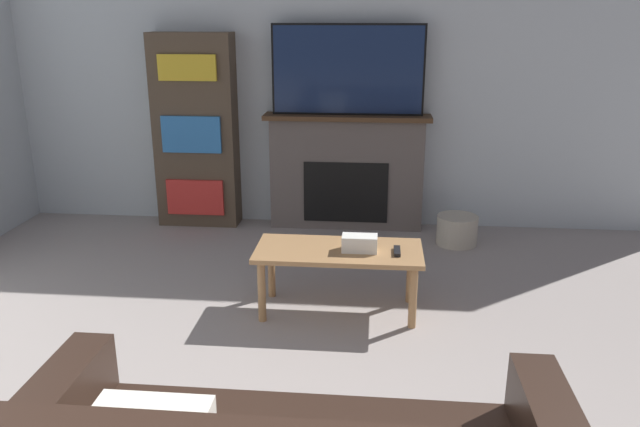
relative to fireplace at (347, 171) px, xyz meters
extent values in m
cube|color=silver|center=(-0.20, 0.14, 0.84)|extent=(6.55, 0.06, 2.70)
cube|color=#605651|center=(0.00, 0.00, -0.02)|extent=(1.34, 0.22, 0.98)
cube|color=black|center=(0.00, -0.11, -0.16)|extent=(0.74, 0.01, 0.54)
cube|color=#4C331E|center=(0.00, -0.02, 0.48)|extent=(1.44, 0.28, 0.04)
cube|color=black|center=(0.00, -0.02, 0.88)|extent=(1.29, 0.03, 0.76)
cube|color=#19284C|center=(0.00, -0.03, 0.88)|extent=(1.25, 0.01, 0.72)
cube|color=#A87A4C|center=(0.04, -1.70, -0.10)|extent=(1.05, 0.48, 0.03)
cylinder|color=#A87A4C|center=(-0.42, -1.88, -0.31)|extent=(0.05, 0.05, 0.40)
cylinder|color=#A87A4C|center=(0.51, -1.88, -0.31)|extent=(0.05, 0.05, 0.40)
cylinder|color=#A87A4C|center=(-0.42, -1.52, -0.31)|extent=(0.05, 0.05, 0.40)
cylinder|color=#A87A4C|center=(0.51, -1.52, -0.31)|extent=(0.05, 0.05, 0.40)
cube|color=white|center=(0.17, -1.72, -0.03)|extent=(0.22, 0.12, 0.10)
cube|color=black|center=(0.41, -1.74, -0.07)|extent=(0.04, 0.15, 0.02)
cube|color=#4C3D2D|center=(-1.34, -0.02, 0.34)|extent=(0.72, 0.26, 1.70)
cube|color=red|center=(-1.34, -0.16, -0.23)|extent=(0.51, 0.03, 0.32)
cube|color=#2D70B7|center=(-1.34, -0.16, 0.34)|extent=(0.52, 0.03, 0.32)
cube|color=gold|center=(-1.34, -0.16, 0.90)|extent=(0.50, 0.03, 0.22)
cylinder|color=#BCB29E|center=(0.95, -0.37, -0.39)|extent=(0.34, 0.34, 0.24)
camera|label=1|loc=(0.27, -5.37, 1.33)|focal=35.00mm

